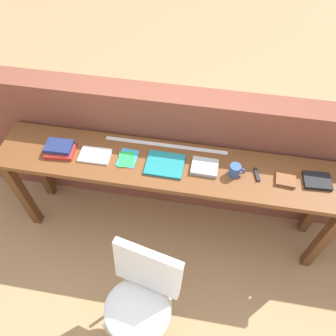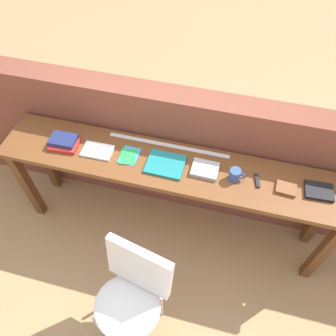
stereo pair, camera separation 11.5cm
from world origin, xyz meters
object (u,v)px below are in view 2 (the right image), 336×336
object	(u,v)px
chair_white_moulded	(132,293)
magazine_cycling	(98,151)
book_repair_rightmost	(319,191)
mug	(235,175)
book_stack_leftmost	(64,142)
multitool_folded	(257,181)
leather_journal_brown	(286,189)
book_open_centre	(165,164)
pamphlet_pile_colourful	(129,156)

from	to	relation	value
chair_white_moulded	magazine_cycling	distance (m)	1.00
chair_white_moulded	book_repair_rightmost	xyz separation A→B (m)	(1.05, 0.83, 0.37)
mug	book_repair_rightmost	bearing A→B (deg)	3.07
book_stack_leftmost	multitool_folded	distance (m)	1.40
mug	leather_journal_brown	distance (m)	0.34
magazine_cycling	book_open_centre	bearing A→B (deg)	-0.84
mug	leather_journal_brown	world-z (taller)	mug
pamphlet_pile_colourful	multitool_folded	xyz separation A→B (m)	(0.91, 0.01, 0.00)
magazine_cycling	book_repair_rightmost	size ratio (longest dim) A/B	1.21
book_open_centre	leather_journal_brown	size ratio (longest dim) A/B	2.02
book_open_centre	mug	size ratio (longest dim) A/B	2.38
chair_white_moulded	leather_journal_brown	size ratio (longest dim) A/B	6.86
magazine_cycling	pamphlet_pile_colourful	xyz separation A→B (m)	(0.23, 0.01, -0.00)
magazine_cycling	chair_white_moulded	bearing A→B (deg)	-59.49
book_stack_leftmost	book_repair_rightmost	distance (m)	1.80
book_open_centre	multitool_folded	distance (m)	0.63
magazine_cycling	mug	distance (m)	0.99
magazine_cycling	book_open_centre	distance (m)	0.51
multitool_folded	leather_journal_brown	distance (m)	0.19
book_stack_leftmost	book_repair_rightmost	bearing A→B (deg)	1.05
pamphlet_pile_colourful	book_open_centre	xyz separation A→B (m)	(0.27, -0.01, 0.01)
pamphlet_pile_colourful	leather_journal_brown	xyz separation A→B (m)	(1.09, -0.01, 0.01)
mug	multitool_folded	world-z (taller)	mug
book_stack_leftmost	magazine_cycling	size ratio (longest dim) A/B	0.97
book_stack_leftmost	leather_journal_brown	size ratio (longest dim) A/B	1.64
pamphlet_pile_colourful	multitool_folded	distance (m)	0.91
book_repair_rightmost	leather_journal_brown	bearing A→B (deg)	-173.84
leather_journal_brown	book_repair_rightmost	distance (m)	0.21
book_open_centre	multitool_folded	size ratio (longest dim) A/B	2.38
magazine_cycling	multitool_folded	distance (m)	1.14
multitool_folded	leather_journal_brown	world-z (taller)	leather_journal_brown
chair_white_moulded	book_open_centre	xyz separation A→B (m)	(0.02, 0.80, 0.36)
book_repair_rightmost	pamphlet_pile_colourful	bearing A→B (deg)	177.77
chair_white_moulded	multitool_folded	xyz separation A→B (m)	(0.65, 0.82, 0.36)
book_stack_leftmost	mug	xyz separation A→B (m)	(1.25, 0.00, 0.02)
multitool_folded	leather_journal_brown	bearing A→B (deg)	-6.47
pamphlet_pile_colourful	leather_journal_brown	distance (m)	1.09
multitool_folded	book_repair_rightmost	bearing A→B (deg)	1.83
leather_journal_brown	book_open_centre	bearing A→B (deg)	-175.89
mug	book_repair_rightmost	world-z (taller)	mug
book_open_centre	multitool_folded	bearing A→B (deg)	2.63
leather_journal_brown	book_repair_rightmost	size ratio (longest dim) A/B	0.72
book_repair_rightmost	mug	bearing A→B (deg)	179.94
pamphlet_pile_colourful	book_open_centre	world-z (taller)	book_open_centre
book_stack_leftmost	book_repair_rightmost	xyz separation A→B (m)	(1.80, 0.03, -0.02)
magazine_cycling	mug	world-z (taller)	mug
mug	book_repair_rightmost	distance (m)	0.55
chair_white_moulded	mug	size ratio (longest dim) A/B	8.10
mug	multitool_folded	size ratio (longest dim) A/B	1.00
book_open_centre	magazine_cycling	bearing A→B (deg)	-178.94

